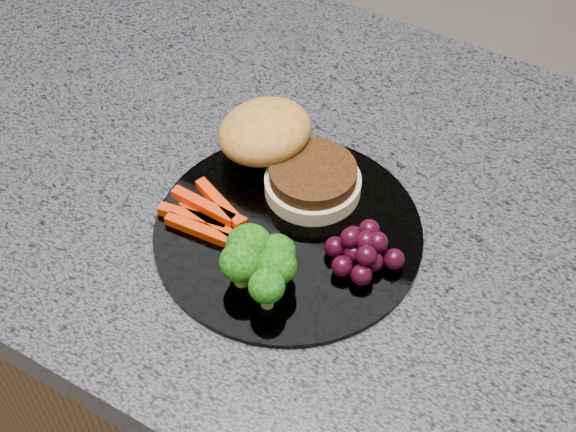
# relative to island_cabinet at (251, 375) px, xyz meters

# --- Properties ---
(island_cabinet) EXTENTS (1.20, 0.60, 0.86)m
(island_cabinet) POSITION_rel_island_cabinet_xyz_m (0.00, 0.00, 0.00)
(island_cabinet) COLOR brown
(island_cabinet) RESTS_ON ground
(countertop) EXTENTS (1.20, 0.60, 0.04)m
(countertop) POSITION_rel_island_cabinet_xyz_m (0.00, 0.00, 0.45)
(countertop) COLOR #4F505A
(countertop) RESTS_ON island_cabinet
(plate) EXTENTS (0.26, 0.26, 0.01)m
(plate) POSITION_rel_island_cabinet_xyz_m (0.11, -0.07, 0.47)
(plate) COLOR white
(plate) RESTS_ON countertop
(burger) EXTENTS (0.17, 0.13, 0.05)m
(burger) POSITION_rel_island_cabinet_xyz_m (0.06, 0.00, 0.50)
(burger) COLOR beige
(burger) RESTS_ON plate
(carrot_sticks) EXTENTS (0.09, 0.06, 0.02)m
(carrot_sticks) POSITION_rel_island_cabinet_xyz_m (0.03, -0.10, 0.48)
(carrot_sticks) COLOR red
(carrot_sticks) RESTS_ON plate
(broccoli) EXTENTS (0.07, 0.07, 0.05)m
(broccoli) POSITION_rel_island_cabinet_xyz_m (0.11, -0.13, 0.50)
(broccoli) COLOR olive
(broccoli) RESTS_ON plate
(grape_bunch) EXTENTS (0.07, 0.06, 0.03)m
(grape_bunch) POSITION_rel_island_cabinet_xyz_m (0.18, -0.07, 0.49)
(grape_bunch) COLOR black
(grape_bunch) RESTS_ON plate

